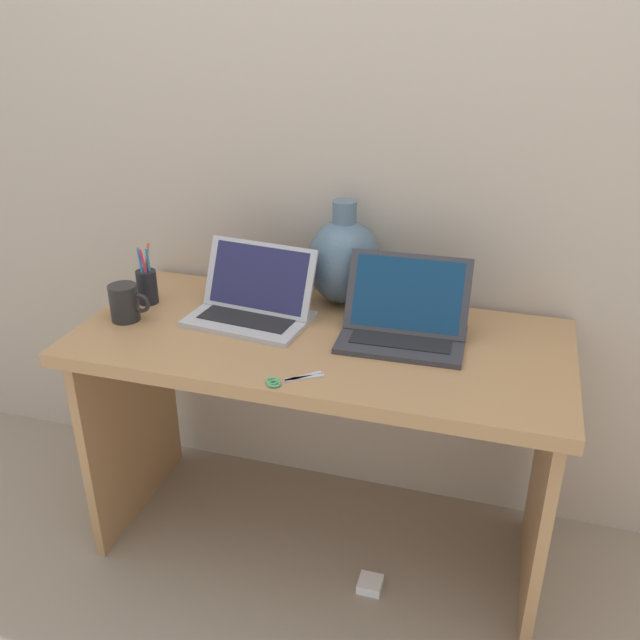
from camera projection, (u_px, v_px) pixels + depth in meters
name	position (u px, v px, depth m)	size (l,w,h in m)	color
ground_plane	(320.00, 540.00, 2.23)	(6.00, 6.00, 0.00)	gray
back_wall	(354.00, 146.00, 2.01)	(4.40, 0.04, 2.40)	#BCAD99
desk	(320.00, 388.00, 1.98)	(1.37, 0.62, 0.74)	#AD7F51
laptop_left	(254.00, 300.00, 1.99)	(0.36, 0.27, 0.21)	#B2B2B7
laptop_right	(405.00, 318.00, 1.88)	(0.34, 0.25, 0.22)	#333338
green_vase	(344.00, 260.00, 2.06)	(0.22, 0.22, 0.32)	slate
coffee_mug	(125.00, 303.00, 1.98)	(0.12, 0.08, 0.11)	black
pen_cup	(147.00, 285.00, 2.09)	(0.06, 0.06, 0.19)	black
scissors	(284.00, 380.00, 1.68)	(0.13, 0.11, 0.01)	#B7B7BC
power_brick	(370.00, 584.00, 2.04)	(0.07, 0.07, 0.03)	white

